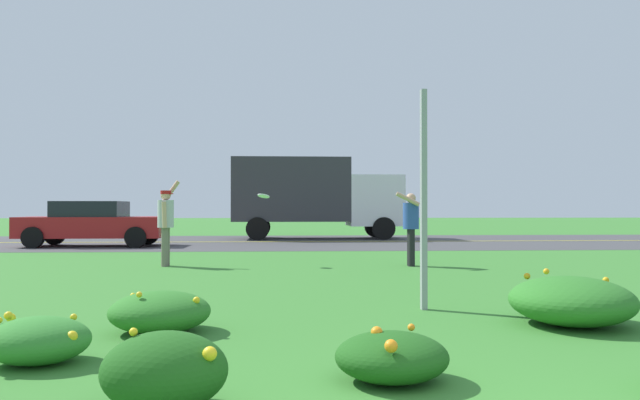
{
  "coord_description": "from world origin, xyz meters",
  "views": [
    {
      "loc": [
        -1.08,
        -2.17,
        1.26
      ],
      "look_at": [
        -0.39,
        9.54,
        1.4
      ],
      "focal_mm": 34.41,
      "sensor_mm": 36.0,
      "label": 1
    }
  ],
  "objects_px": {
    "sign_post_near_path": "(424,199)",
    "person_catcher_blue_shirt": "(411,222)",
    "person_thrower_red_cap_gray_shirt": "(166,220)",
    "box_truck_white": "(314,194)",
    "car_red_center_left": "(93,223)",
    "frisbee_white": "(264,196)"
  },
  "relations": [
    {
      "from": "sign_post_near_path",
      "to": "box_truck_white",
      "type": "height_order",
      "value": "box_truck_white"
    },
    {
      "from": "sign_post_near_path",
      "to": "car_red_center_left",
      "type": "distance_m",
      "value": 14.92
    },
    {
      "from": "car_red_center_left",
      "to": "frisbee_white",
      "type": "bearing_deg",
      "value": -49.62
    },
    {
      "from": "person_thrower_red_cap_gray_shirt",
      "to": "frisbee_white",
      "type": "bearing_deg",
      "value": 4.73
    },
    {
      "from": "box_truck_white",
      "to": "frisbee_white",
      "type": "bearing_deg",
      "value": -98.39
    },
    {
      "from": "sign_post_near_path",
      "to": "person_thrower_red_cap_gray_shirt",
      "type": "bearing_deg",
      "value": 126.16
    },
    {
      "from": "car_red_center_left",
      "to": "person_thrower_red_cap_gray_shirt",
      "type": "bearing_deg",
      "value": -62.18
    },
    {
      "from": "frisbee_white",
      "to": "car_red_center_left",
      "type": "xyz_separation_m",
      "value": [
        -5.7,
        6.7,
        -0.76
      ]
    },
    {
      "from": "sign_post_near_path",
      "to": "box_truck_white",
      "type": "xyz_separation_m",
      "value": [
        -0.53,
        17.04,
        0.45
      ]
    },
    {
      "from": "sign_post_near_path",
      "to": "car_red_center_left",
      "type": "height_order",
      "value": "sign_post_near_path"
    },
    {
      "from": "person_catcher_blue_shirt",
      "to": "car_red_center_left",
      "type": "height_order",
      "value": "person_catcher_blue_shirt"
    },
    {
      "from": "sign_post_near_path",
      "to": "person_catcher_blue_shirt",
      "type": "xyz_separation_m",
      "value": [
        0.99,
        5.52,
        -0.42
      ]
    },
    {
      "from": "box_truck_white",
      "to": "person_thrower_red_cap_gray_shirt",
      "type": "bearing_deg",
      "value": -108.25
    },
    {
      "from": "frisbee_white",
      "to": "person_thrower_red_cap_gray_shirt",
      "type": "bearing_deg",
      "value": -175.27
    },
    {
      "from": "car_red_center_left",
      "to": "box_truck_white",
      "type": "relative_size",
      "value": 0.67
    },
    {
      "from": "sign_post_near_path",
      "to": "person_thrower_red_cap_gray_shirt",
      "type": "height_order",
      "value": "sign_post_near_path"
    },
    {
      "from": "person_thrower_red_cap_gray_shirt",
      "to": "person_catcher_blue_shirt",
      "type": "height_order",
      "value": "person_thrower_red_cap_gray_shirt"
    },
    {
      "from": "person_catcher_blue_shirt",
      "to": "car_red_center_left",
      "type": "distance_m",
      "value": 11.38
    },
    {
      "from": "sign_post_near_path",
      "to": "car_red_center_left",
      "type": "xyz_separation_m",
      "value": [
        -7.86,
        12.67,
        -0.62
      ]
    },
    {
      "from": "sign_post_near_path",
      "to": "person_catcher_blue_shirt",
      "type": "height_order",
      "value": "sign_post_near_path"
    },
    {
      "from": "person_thrower_red_cap_gray_shirt",
      "to": "car_red_center_left",
      "type": "height_order",
      "value": "person_thrower_red_cap_gray_shirt"
    },
    {
      "from": "sign_post_near_path",
      "to": "frisbee_white",
      "type": "distance_m",
      "value": 6.35
    }
  ]
}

